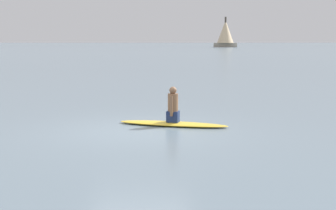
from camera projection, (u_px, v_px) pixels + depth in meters
name	position (u px, v px, depth m)	size (l,w,h in m)	color
ground_plane	(140.00, 131.00, 11.99)	(400.00, 400.00, 0.00)	slate
surfboard	(173.00, 124.00, 12.68)	(2.93, 0.61, 0.09)	gold
person_paddler	(173.00, 106.00, 12.61)	(0.37, 0.41, 0.94)	navy
sailboat_far_left	(225.00, 33.00, 114.28)	(5.70, 4.34, 7.10)	#B2A893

